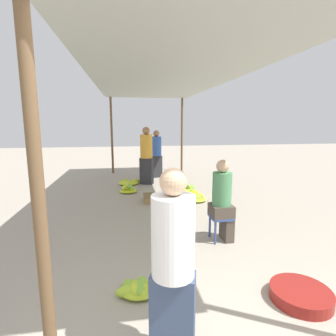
{
  "coord_description": "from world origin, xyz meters",
  "views": [
    {
      "loc": [
        -0.82,
        -1.26,
        1.87
      ],
      "look_at": [
        0.0,
        3.81,
        0.98
      ],
      "focal_mm": 28.0,
      "sensor_mm": 36.0,
      "label": 1
    }
  ],
  "objects_px": {
    "vendor_seated": "(223,199)",
    "banana_pile_left_2": "(129,183)",
    "vendor_foreground": "(173,264)",
    "stool": "(221,220)",
    "banana_pile_right_0": "(195,198)",
    "banana_pile_left_0": "(137,289)",
    "banana_pile_right_2": "(174,177)",
    "shopper_walking_mid": "(156,153)",
    "crate_near": "(154,198)",
    "basin_black": "(301,295)",
    "banana_pile_left_1": "(128,189)",
    "shopper_walking_far": "(146,155)",
    "banana_pile_right_1": "(188,191)"
  },
  "relations": [
    {
      "from": "vendor_seated",
      "to": "banana_pile_left_2",
      "type": "height_order",
      "value": "vendor_seated"
    },
    {
      "from": "banana_pile_left_2",
      "to": "vendor_foreground",
      "type": "bearing_deg",
      "value": -87.5
    },
    {
      "from": "vendor_foreground",
      "to": "banana_pile_left_2",
      "type": "bearing_deg",
      "value": 92.5
    },
    {
      "from": "stool",
      "to": "banana_pile_right_0",
      "type": "relative_size",
      "value": 0.77
    },
    {
      "from": "vendor_foreground",
      "to": "banana_pile_left_0",
      "type": "bearing_deg",
      "value": 107.21
    },
    {
      "from": "banana_pile_left_2",
      "to": "banana_pile_right_2",
      "type": "relative_size",
      "value": 1.16
    },
    {
      "from": "vendor_seated",
      "to": "banana_pile_left_0",
      "type": "relative_size",
      "value": 2.73
    },
    {
      "from": "banana_pile_left_0",
      "to": "shopper_walking_mid",
      "type": "height_order",
      "value": "shopper_walking_mid"
    },
    {
      "from": "stool",
      "to": "banana_pile_left_0",
      "type": "distance_m",
      "value": 1.83
    },
    {
      "from": "banana_pile_left_2",
      "to": "crate_near",
      "type": "xyz_separation_m",
      "value": [
        0.58,
        -1.89,
        0.02
      ]
    },
    {
      "from": "vendor_seated",
      "to": "basin_black",
      "type": "relative_size",
      "value": 2.08
    },
    {
      "from": "banana_pile_left_1",
      "to": "banana_pile_left_2",
      "type": "relative_size",
      "value": 0.71
    },
    {
      "from": "banana_pile_left_1",
      "to": "shopper_walking_mid",
      "type": "bearing_deg",
      "value": 62.99
    },
    {
      "from": "shopper_walking_far",
      "to": "vendor_seated",
      "type": "bearing_deg",
      "value": -77.99
    },
    {
      "from": "banana_pile_right_0",
      "to": "shopper_walking_far",
      "type": "relative_size",
      "value": 0.3
    },
    {
      "from": "banana_pile_left_2",
      "to": "banana_pile_left_0",
      "type": "bearing_deg",
      "value": -89.88
    },
    {
      "from": "basin_black",
      "to": "banana_pile_left_1",
      "type": "xyz_separation_m",
      "value": [
        -1.76,
        4.7,
        0.04
      ]
    },
    {
      "from": "stool",
      "to": "vendor_foreground",
      "type": "bearing_deg",
      "value": -119.8
    },
    {
      "from": "banana_pile_left_2",
      "to": "crate_near",
      "type": "relative_size",
      "value": 1.26
    },
    {
      "from": "basin_black",
      "to": "banana_pile_left_2",
      "type": "relative_size",
      "value": 0.96
    },
    {
      "from": "banana_pile_left_1",
      "to": "banana_pile_right_1",
      "type": "xyz_separation_m",
      "value": [
        1.56,
        -0.34,
        -0.02
      ]
    },
    {
      "from": "banana_pile_left_2",
      "to": "shopper_walking_mid",
      "type": "distance_m",
      "value": 1.57
    },
    {
      "from": "banana_pile_left_0",
      "to": "crate_near",
      "type": "height_order",
      "value": "crate_near"
    },
    {
      "from": "vendor_foreground",
      "to": "stool",
      "type": "xyz_separation_m",
      "value": [
        1.14,
        1.98,
        -0.48
      ]
    },
    {
      "from": "stool",
      "to": "banana_pile_right_0",
      "type": "xyz_separation_m",
      "value": [
        0.16,
        2.14,
        -0.25
      ]
    },
    {
      "from": "vendor_foreground",
      "to": "shopper_walking_mid",
      "type": "bearing_deg",
      "value": 84.38
    },
    {
      "from": "banana_pile_left_2",
      "to": "banana_pile_right_2",
      "type": "distance_m",
      "value": 1.61
    },
    {
      "from": "vendor_seated",
      "to": "banana_pile_right_0",
      "type": "relative_size",
      "value": 2.47
    },
    {
      "from": "vendor_foreground",
      "to": "shopper_walking_far",
      "type": "relative_size",
      "value": 0.89
    },
    {
      "from": "vendor_foreground",
      "to": "banana_pile_left_0",
      "type": "relative_size",
      "value": 3.23
    },
    {
      "from": "basin_black",
      "to": "banana_pile_right_1",
      "type": "relative_size",
      "value": 1.1
    },
    {
      "from": "vendor_seated",
      "to": "shopper_walking_far",
      "type": "relative_size",
      "value": 0.75
    },
    {
      "from": "banana_pile_right_1",
      "to": "shopper_walking_mid",
      "type": "bearing_deg",
      "value": 103.89
    },
    {
      "from": "banana_pile_right_2",
      "to": "stool",
      "type": "bearing_deg",
      "value": -91.32
    },
    {
      "from": "vendor_foreground",
      "to": "shopper_walking_far",
      "type": "bearing_deg",
      "value": 87.4
    },
    {
      "from": "banana_pile_right_1",
      "to": "shopper_walking_far",
      "type": "height_order",
      "value": "shopper_walking_far"
    },
    {
      "from": "basin_black",
      "to": "shopper_walking_far",
      "type": "xyz_separation_m",
      "value": [
        -1.18,
        5.67,
        0.84
      ]
    },
    {
      "from": "vendor_foreground",
      "to": "banana_pile_left_1",
      "type": "relative_size",
      "value": 3.35
    },
    {
      "from": "basin_black",
      "to": "shopper_walking_far",
      "type": "height_order",
      "value": "shopper_walking_far"
    },
    {
      "from": "vendor_foreground",
      "to": "stool",
      "type": "bearing_deg",
      "value": 60.2
    },
    {
      "from": "vendor_foreground",
      "to": "vendor_seated",
      "type": "xyz_separation_m",
      "value": [
        1.16,
        1.98,
        -0.12
      ]
    },
    {
      "from": "shopper_walking_mid",
      "to": "banana_pile_right_1",
      "type": "bearing_deg",
      "value": -76.11
    },
    {
      "from": "vendor_seated",
      "to": "crate_near",
      "type": "distance_m",
      "value": 2.48
    },
    {
      "from": "banana_pile_left_0",
      "to": "vendor_foreground",
      "type": "bearing_deg",
      "value": -72.79
    },
    {
      "from": "vendor_seated",
      "to": "banana_pile_right_1",
      "type": "relative_size",
      "value": 2.28
    },
    {
      "from": "banana_pile_left_1",
      "to": "banana_pile_left_2",
      "type": "xyz_separation_m",
      "value": [
        0.03,
        0.99,
        -0.04
      ]
    },
    {
      "from": "banana_pile_right_2",
      "to": "banana_pile_left_0",
      "type": "bearing_deg",
      "value": -104.37
    },
    {
      "from": "basin_black",
      "to": "banana_pile_right_2",
      "type": "height_order",
      "value": "banana_pile_right_2"
    },
    {
      "from": "vendor_seated",
      "to": "shopper_walking_mid",
      "type": "height_order",
      "value": "shopper_walking_mid"
    },
    {
      "from": "stool",
      "to": "banana_pile_right_2",
      "type": "xyz_separation_m",
      "value": [
        0.11,
        4.71,
        -0.26
      ]
    }
  ]
}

